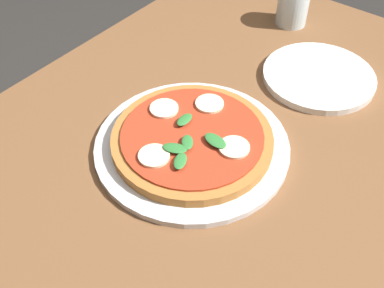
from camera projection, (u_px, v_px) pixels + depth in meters
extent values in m
cube|color=brown|center=(215.00, 145.00, 0.84)|extent=(1.14, 0.80, 0.04)
cube|color=brown|center=(219.00, 93.00, 1.51)|extent=(0.07, 0.07, 0.68)
cylinder|color=silver|center=(192.00, 146.00, 0.80)|extent=(0.33, 0.33, 0.01)
cylinder|color=#B27033|center=(192.00, 139.00, 0.79)|extent=(0.27, 0.27, 0.02)
cylinder|color=#B7381E|center=(192.00, 135.00, 0.78)|extent=(0.24, 0.24, 0.00)
cylinder|color=beige|center=(210.00, 104.00, 0.83)|extent=(0.05, 0.05, 0.00)
cylinder|color=beige|center=(164.00, 109.00, 0.82)|extent=(0.05, 0.05, 0.00)
cylinder|color=beige|center=(154.00, 156.00, 0.74)|extent=(0.05, 0.05, 0.00)
cylinder|color=beige|center=(234.00, 147.00, 0.76)|extent=(0.05, 0.05, 0.00)
ellipsoid|color=#337F38|center=(185.00, 120.00, 0.80)|extent=(0.04, 0.02, 0.00)
ellipsoid|color=#337F38|center=(175.00, 148.00, 0.75)|extent=(0.04, 0.05, 0.00)
ellipsoid|color=#337F38|center=(215.00, 141.00, 0.76)|extent=(0.03, 0.05, 0.00)
ellipsoid|color=#337F38|center=(187.00, 142.00, 0.76)|extent=(0.04, 0.04, 0.00)
ellipsoid|color=#337F38|center=(180.00, 161.00, 0.73)|extent=(0.04, 0.03, 0.00)
cylinder|color=white|center=(319.00, 76.00, 0.93)|extent=(0.22, 0.22, 0.01)
cylinder|color=silver|center=(293.00, 6.00, 1.06)|extent=(0.07, 0.07, 0.09)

